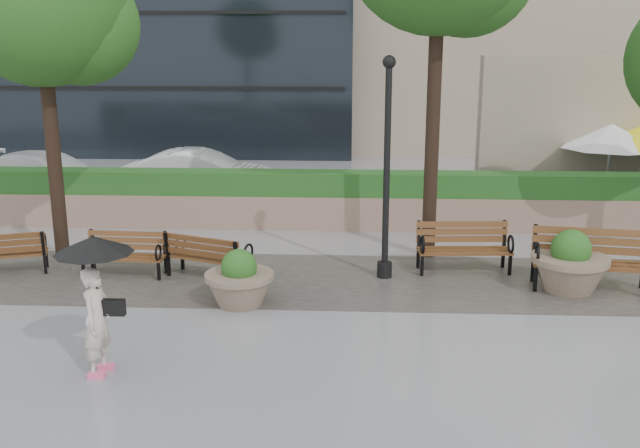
{
  "coord_description": "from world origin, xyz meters",
  "views": [
    {
      "loc": [
        1.16,
        -9.66,
        4.29
      ],
      "look_at": [
        0.52,
        2.93,
        1.1
      ],
      "focal_mm": 40.0,
      "sensor_mm": 36.0,
      "label": 1
    }
  ],
  "objects_px": {
    "planter_left": "(240,284)",
    "car_right": "(201,175)",
    "pedestrian": "(96,292)",
    "lamppost": "(386,183)",
    "planter_right": "(569,267)",
    "bench_2": "(209,265)",
    "bench_1": "(125,263)",
    "bench_4": "(590,273)",
    "bench_3": "(463,258)",
    "car_left": "(49,177)",
    "bench_0": "(4,262)"
  },
  "relations": [
    {
      "from": "planter_right",
      "to": "bench_3",
      "type": "bearing_deg",
      "value": 149.04
    },
    {
      "from": "bench_3",
      "to": "car_left",
      "type": "bearing_deg",
      "value": 146.98
    },
    {
      "from": "bench_0",
      "to": "planter_left",
      "type": "height_order",
      "value": "planter_left"
    },
    {
      "from": "planter_left",
      "to": "planter_right",
      "type": "height_order",
      "value": "planter_right"
    },
    {
      "from": "bench_2",
      "to": "car_right",
      "type": "xyz_separation_m",
      "value": [
        -1.59,
        6.87,
        0.45
      ]
    },
    {
      "from": "bench_1",
      "to": "planter_right",
      "type": "height_order",
      "value": "planter_right"
    },
    {
      "from": "bench_3",
      "to": "planter_left",
      "type": "distance_m",
      "value": 4.51
    },
    {
      "from": "planter_left",
      "to": "planter_right",
      "type": "relative_size",
      "value": 0.87
    },
    {
      "from": "bench_4",
      "to": "planter_left",
      "type": "distance_m",
      "value": 6.23
    },
    {
      "from": "bench_1",
      "to": "bench_2",
      "type": "xyz_separation_m",
      "value": [
        1.62,
        -0.07,
        0.01
      ]
    },
    {
      "from": "pedestrian",
      "to": "lamppost",
      "type": "bearing_deg",
      "value": -34.34
    },
    {
      "from": "bench_0",
      "to": "planter_right",
      "type": "bearing_deg",
      "value": 157.82
    },
    {
      "from": "bench_3",
      "to": "car_right",
      "type": "xyz_separation_m",
      "value": [
        -6.43,
        6.24,
        0.43
      ]
    },
    {
      "from": "bench_1",
      "to": "planter_left",
      "type": "distance_m",
      "value": 2.84
    },
    {
      "from": "car_right",
      "to": "bench_2",
      "type": "bearing_deg",
      "value": -165.34
    },
    {
      "from": "planter_right",
      "to": "lamppost",
      "type": "relative_size",
      "value": 0.33
    },
    {
      "from": "bench_2",
      "to": "lamppost",
      "type": "bearing_deg",
      "value": -154.19
    },
    {
      "from": "bench_3",
      "to": "planter_right",
      "type": "height_order",
      "value": "planter_right"
    },
    {
      "from": "planter_right",
      "to": "lamppost",
      "type": "bearing_deg",
      "value": 169.25
    },
    {
      "from": "planter_right",
      "to": "lamppost",
      "type": "height_order",
      "value": "lamppost"
    },
    {
      "from": "bench_4",
      "to": "pedestrian",
      "type": "distance_m",
      "value": 8.48
    },
    {
      "from": "bench_3",
      "to": "planter_left",
      "type": "height_order",
      "value": "planter_left"
    },
    {
      "from": "planter_right",
      "to": "car_left",
      "type": "xyz_separation_m",
      "value": [
        -12.4,
        6.98,
        0.24
      ]
    },
    {
      "from": "bench_4",
      "to": "pedestrian",
      "type": "relative_size",
      "value": 1.11
    },
    {
      "from": "car_left",
      "to": "pedestrian",
      "type": "xyz_separation_m",
      "value": [
        5.21,
        -10.61,
        0.47
      ]
    },
    {
      "from": "bench_0",
      "to": "planter_left",
      "type": "bearing_deg",
      "value": 143.64
    },
    {
      "from": "planter_right",
      "to": "car_left",
      "type": "relative_size",
      "value": 0.29
    },
    {
      "from": "planter_right",
      "to": "car_right",
      "type": "bearing_deg",
      "value": 138.28
    },
    {
      "from": "bench_1",
      "to": "lamppost",
      "type": "height_order",
      "value": "lamppost"
    },
    {
      "from": "bench_1",
      "to": "car_right",
      "type": "relative_size",
      "value": 0.37
    },
    {
      "from": "planter_left",
      "to": "car_left",
      "type": "bearing_deg",
      "value": 129.87
    },
    {
      "from": "bench_2",
      "to": "bench_4",
      "type": "height_order",
      "value": "bench_4"
    },
    {
      "from": "bench_2",
      "to": "planter_left",
      "type": "height_order",
      "value": "planter_left"
    },
    {
      "from": "bench_4",
      "to": "bench_2",
      "type": "bearing_deg",
      "value": -173.94
    },
    {
      "from": "bench_3",
      "to": "bench_4",
      "type": "distance_m",
      "value": 2.31
    },
    {
      "from": "bench_2",
      "to": "car_right",
      "type": "distance_m",
      "value": 7.07
    },
    {
      "from": "planter_left",
      "to": "planter_right",
      "type": "xyz_separation_m",
      "value": [
        5.74,
        0.99,
        0.06
      ]
    },
    {
      "from": "bench_0",
      "to": "lamppost",
      "type": "relative_size",
      "value": 0.41
    },
    {
      "from": "bench_1",
      "to": "planter_left",
      "type": "relative_size",
      "value": 1.35
    },
    {
      "from": "bench_2",
      "to": "pedestrian",
      "type": "bearing_deg",
      "value": 103.05
    },
    {
      "from": "bench_1",
      "to": "planter_right",
      "type": "xyz_separation_m",
      "value": [
        8.18,
        -0.46,
        0.2
      ]
    },
    {
      "from": "bench_2",
      "to": "pedestrian",
      "type": "distance_m",
      "value": 4.16
    },
    {
      "from": "car_left",
      "to": "lamppost",
      "type": "bearing_deg",
      "value": -112.08
    },
    {
      "from": "bench_0",
      "to": "planter_right",
      "type": "relative_size",
      "value": 1.25
    },
    {
      "from": "planter_left",
      "to": "car_left",
      "type": "relative_size",
      "value": 0.25
    },
    {
      "from": "bench_1",
      "to": "car_left",
      "type": "relative_size",
      "value": 0.34
    },
    {
      "from": "planter_right",
      "to": "pedestrian",
      "type": "height_order",
      "value": "pedestrian"
    },
    {
      "from": "car_left",
      "to": "car_right",
      "type": "relative_size",
      "value": 1.09
    },
    {
      "from": "bench_1",
      "to": "pedestrian",
      "type": "height_order",
      "value": "pedestrian"
    },
    {
      "from": "planter_left",
      "to": "car_right",
      "type": "relative_size",
      "value": 0.27
    }
  ]
}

